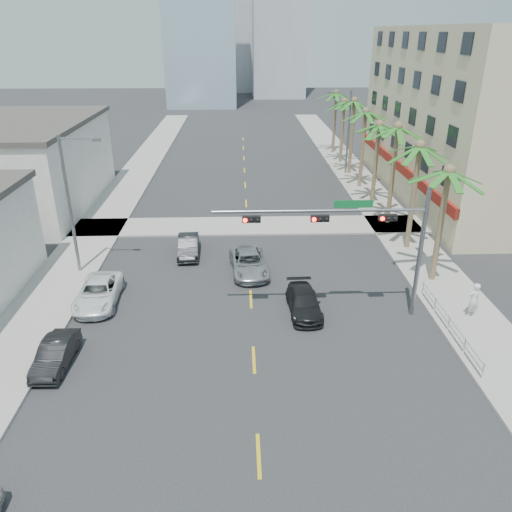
{
  "coord_description": "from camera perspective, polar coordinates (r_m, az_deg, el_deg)",
  "views": [
    {
      "loc": [
        -0.57,
        -15.96,
        14.59
      ],
      "look_at": [
        0.26,
        8.49,
        3.5
      ],
      "focal_mm": 35.0,
      "sensor_mm": 36.0,
      "label": 1
    }
  ],
  "objects": [
    {
      "name": "streetlight_right",
      "position": [
        56.0,
        10.33,
        14.2
      ],
      "size": [
        2.55,
        0.25,
        9.0
      ],
      "color": "slate",
      "rests_on": "ground"
    },
    {
      "name": "palm_tree_6",
      "position": [
        60.86,
        10.05,
        16.95
      ],
      "size": [
        4.8,
        4.8,
        7.8
      ],
      "color": "brown",
      "rests_on": "ground"
    },
    {
      "name": "palm_tree_1",
      "position": [
        36.04,
        18.24,
        11.74
      ],
      "size": [
        4.8,
        4.8,
        8.16
      ],
      "color": "brown",
      "rests_on": "ground"
    },
    {
      "name": "palm_tree_5",
      "position": [
        55.73,
        11.18,
        16.93
      ],
      "size": [
        4.8,
        4.8,
        8.52
      ],
      "color": "brown",
      "rests_on": "ground"
    },
    {
      "name": "sidewalk_right",
      "position": [
        40.77,
        16.18,
        2.52
      ],
      "size": [
        4.0,
        120.0,
        0.15
      ],
      "primitive_type": "cube",
      "color": "gray",
      "rests_on": "ground"
    },
    {
      "name": "tower_far_center",
      "position": [
        141.13,
        -3.28,
        26.95
      ],
      "size": [
        16.0,
        16.0,
        42.0
      ],
      "primitive_type": "cube",
      "color": "#ADADB2",
      "rests_on": "ground"
    },
    {
      "name": "guardrail",
      "position": [
        28.18,
        21.22,
        -7.06
      ],
      "size": [
        0.08,
        8.08,
        1.0
      ],
      "color": "silver",
      "rests_on": "ground"
    },
    {
      "name": "car_parked_mid",
      "position": [
        25.85,
        -21.93,
        -10.36
      ],
      "size": [
        1.4,
        3.8,
        1.24
      ],
      "primitive_type": "imported",
      "rotation": [
        0.0,
        0.0,
        -0.02
      ],
      "color": "black",
      "rests_on": "ground"
    },
    {
      "name": "car_lane_center",
      "position": [
        32.72,
        -0.81,
        -0.77
      ],
      "size": [
        2.75,
        5.13,
        1.37
      ],
      "primitive_type": "imported",
      "rotation": [
        0.0,
        0.0,
        0.1
      ],
      "color": "#B2B2B7",
      "rests_on": "ground"
    },
    {
      "name": "palm_tree_7",
      "position": [
        65.89,
        9.16,
        17.86
      ],
      "size": [
        4.8,
        4.8,
        8.16
      ],
      "color": "brown",
      "rests_on": "ground"
    },
    {
      "name": "sidewalk_left",
      "position": [
        40.43,
        -18.23,
        2.07
      ],
      "size": [
        4.0,
        120.0,
        0.15
      ],
      "primitive_type": "cube",
      "color": "gray",
      "rests_on": "ground"
    },
    {
      "name": "car_lane_right",
      "position": [
        28.33,
        5.49,
        -5.31
      ],
      "size": [
        1.88,
        4.28,
        1.22
      ],
      "primitive_type": "imported",
      "rotation": [
        0.0,
        0.0,
        0.04
      ],
      "color": "black",
      "rests_on": "ground"
    },
    {
      "name": "palm_tree_0",
      "position": [
        31.4,
        21.2,
        8.92
      ],
      "size": [
        4.8,
        4.8,
        7.8
      ],
      "color": "brown",
      "rests_on": "ground"
    },
    {
      "name": "traffic_signal_mast",
      "position": [
        26.51,
        12.08,
        2.76
      ],
      "size": [
        11.12,
        0.54,
        7.2
      ],
      "color": "slate",
      "rests_on": "ground"
    },
    {
      "name": "car_lane_left",
      "position": [
        35.63,
        -7.75,
        1.14
      ],
      "size": [
        1.62,
        4.12,
        1.33
      ],
      "primitive_type": "imported",
      "rotation": [
        0.0,
        0.0,
        0.05
      ],
      "color": "black",
      "rests_on": "ground"
    },
    {
      "name": "palm_tree_2",
      "position": [
        40.82,
        15.92,
        13.88
      ],
      "size": [
        4.8,
        4.8,
        8.52
      ],
      "color": "brown",
      "rests_on": "ground"
    },
    {
      "name": "car_parked_far",
      "position": [
        30.47,
        -17.59,
        -4.03
      ],
      "size": [
        2.41,
        4.98,
        1.36
      ],
      "primitive_type": "imported",
      "rotation": [
        0.0,
        0.0,
        0.03
      ],
      "color": "white",
      "rests_on": "ground"
    },
    {
      "name": "palm_tree_3",
      "position": [
        45.85,
        13.92,
        14.27
      ],
      "size": [
        4.8,
        4.8,
        7.8
      ],
      "color": "brown",
      "rests_on": "ground"
    },
    {
      "name": "sidewalk_cross",
      "position": [
        40.64,
        -1.01,
        3.46
      ],
      "size": [
        80.0,
        4.0,
        0.15
      ],
      "primitive_type": "cube",
      "color": "gray",
      "rests_on": "ground"
    },
    {
      "name": "palm_tree_4",
      "position": [
        50.76,
        12.43,
        15.74
      ],
      "size": [
        4.8,
        4.8,
        8.16
      ],
      "color": "brown",
      "rests_on": "ground"
    },
    {
      "name": "building_left_far",
      "position": [
        49.11,
        -24.89,
        9.21
      ],
      "size": [
        11.0,
        18.0,
        7.2
      ],
      "primitive_type": "cube",
      "color": "beige",
      "rests_on": "ground"
    },
    {
      "name": "ground",
      "position": [
        21.63,
        0.08,
        -18.03
      ],
      "size": [
        260.0,
        260.0,
        0.0
      ],
      "primitive_type": "plane",
      "color": "#262628",
      "rests_on": "ground"
    },
    {
      "name": "streetlight_left",
      "position": [
        33.12,
        -20.31,
        6.12
      ],
      "size": [
        2.55,
        0.25,
        9.0
      ],
      "color": "slate",
      "rests_on": "ground"
    },
    {
      "name": "building_right",
      "position": [
        51.69,
        24.79,
        14.36
      ],
      "size": [
        15.25,
        28.0,
        15.0
      ],
      "color": "beige",
      "rests_on": "ground"
    },
    {
      "name": "pedestrian",
      "position": [
        29.84,
        23.61,
        -4.61
      ],
      "size": [
        0.86,
        0.71,
        2.01
      ],
      "primitive_type": "imported",
      "rotation": [
        0.0,
        0.0,
        3.5
      ],
      "color": "silver",
      "rests_on": "sidewalk_right"
    }
  ]
}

